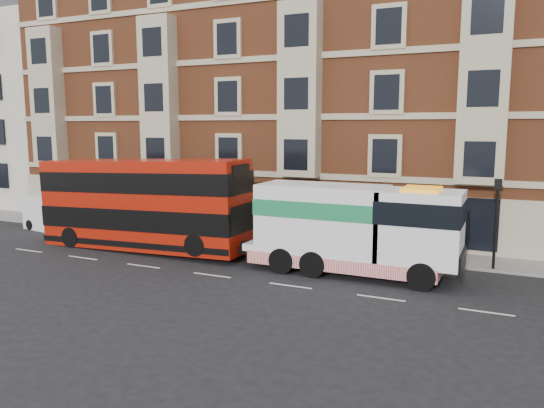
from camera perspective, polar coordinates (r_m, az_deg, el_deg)
The scene contains 10 objects.
ground at distance 25.31m, azimuth -6.46°, elevation -7.63°, with size 120.00×120.00×0.00m, color black.
sidewalk at distance 31.75m, azimuth 0.55°, elevation -4.14°, with size 90.00×3.00×0.15m, color slate.
victorian_terrace at distance 37.93m, azimuth 6.03°, elevation 13.04°, with size 45.00×12.00×20.40m.
cream_block at distance 55.05m, azimuth -26.51°, elevation 8.96°, with size 16.00×10.00×16.80m.
lamp_post_west at distance 33.08m, azimuth -9.91°, elevation 0.82°, with size 0.35×0.15×4.35m.
lamp_post_east at distance 27.34m, azimuth 22.97°, elevation -1.30°, with size 0.35×0.15×4.35m.
double_decker_bus at distance 30.66m, azimuth -13.71°, elevation 0.15°, with size 12.56×2.89×5.09m.
tow_truck at distance 25.18m, azimuth 8.47°, elevation -2.54°, with size 10.06×2.97×4.19m.
box_van at distance 38.55m, azimuth -22.50°, elevation -0.95°, with size 4.69×2.56×2.31m.
pedestrian at distance 38.18m, azimuth -18.10°, elevation -0.96°, with size 0.64×0.42×1.77m, color #1B1C37.
Camera 1 is at (12.63, -20.80, 6.96)m, focal length 35.00 mm.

